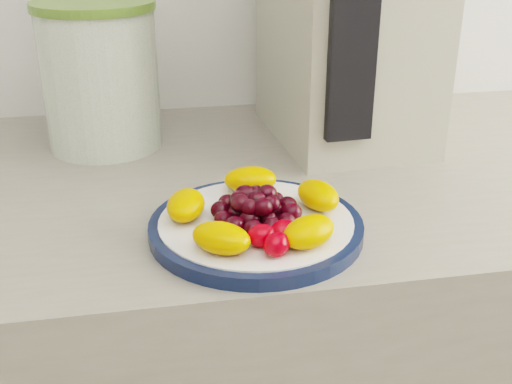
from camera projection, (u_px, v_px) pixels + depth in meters
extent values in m
cylinder|color=#0E1937|center=(256.00, 228.00, 0.70)|extent=(0.23, 0.23, 0.01)
cylinder|color=white|center=(256.00, 227.00, 0.70)|extent=(0.21, 0.21, 0.02)
cylinder|color=#345F14|center=(101.00, 80.00, 0.91)|extent=(0.18, 0.18, 0.20)
cylinder|color=#597E2C|center=(93.00, 5.00, 0.87)|extent=(0.19, 0.19, 0.01)
cube|color=#A8A48F|center=(347.00, 20.00, 0.92)|extent=(0.22, 0.29, 0.35)
cube|color=black|center=(353.00, 37.00, 0.78)|extent=(0.06, 0.02, 0.26)
ellipsoid|color=#FF8C00|center=(318.00, 195.00, 0.71)|extent=(0.05, 0.07, 0.03)
ellipsoid|color=#FF8C00|center=(250.00, 179.00, 0.75)|extent=(0.07, 0.05, 0.03)
ellipsoid|color=#FF8C00|center=(186.00, 205.00, 0.69)|extent=(0.05, 0.07, 0.03)
ellipsoid|color=#FF8C00|center=(221.00, 238.00, 0.62)|extent=(0.07, 0.07, 0.03)
ellipsoid|color=#FF8C00|center=(309.00, 232.00, 0.64)|extent=(0.07, 0.07, 0.03)
ellipsoid|color=black|center=(256.00, 211.00, 0.69)|extent=(0.02, 0.02, 0.02)
ellipsoid|color=black|center=(274.00, 210.00, 0.69)|extent=(0.02, 0.02, 0.02)
ellipsoid|color=black|center=(262.00, 204.00, 0.70)|extent=(0.02, 0.02, 0.02)
ellipsoid|color=black|center=(244.00, 206.00, 0.70)|extent=(0.02, 0.02, 0.02)
ellipsoid|color=black|center=(238.00, 213.00, 0.68)|extent=(0.02, 0.02, 0.02)
ellipsoid|color=black|center=(250.00, 219.00, 0.67)|extent=(0.02, 0.02, 0.02)
ellipsoid|color=black|center=(268.00, 219.00, 0.68)|extent=(0.02, 0.02, 0.02)
ellipsoid|color=black|center=(287.00, 205.00, 0.70)|extent=(0.02, 0.02, 0.02)
ellipsoid|color=black|center=(275.00, 200.00, 0.72)|extent=(0.02, 0.02, 0.02)
ellipsoid|color=black|center=(259.00, 197.00, 0.72)|extent=(0.02, 0.02, 0.02)
ellipsoid|color=black|center=(241.00, 198.00, 0.72)|extent=(0.02, 0.02, 0.02)
ellipsoid|color=black|center=(227.00, 203.00, 0.71)|extent=(0.02, 0.02, 0.02)
ellipsoid|color=black|center=(221.00, 210.00, 0.69)|extent=(0.02, 0.02, 0.02)
ellipsoid|color=black|center=(223.00, 219.00, 0.67)|extent=(0.02, 0.02, 0.02)
ellipsoid|color=black|center=(235.00, 225.00, 0.66)|extent=(0.02, 0.02, 0.02)
ellipsoid|color=black|center=(253.00, 228.00, 0.65)|extent=(0.02, 0.02, 0.02)
ellipsoid|color=black|center=(272.00, 227.00, 0.66)|extent=(0.02, 0.02, 0.02)
ellipsoid|color=black|center=(286.00, 221.00, 0.67)|extent=(0.02, 0.02, 0.02)
ellipsoid|color=black|center=(292.00, 212.00, 0.69)|extent=(0.02, 0.02, 0.02)
ellipsoid|color=black|center=(256.00, 200.00, 0.68)|extent=(0.02, 0.02, 0.02)
ellipsoid|color=black|center=(267.00, 194.00, 0.70)|extent=(0.02, 0.02, 0.02)
ellipsoid|color=black|center=(256.00, 193.00, 0.70)|extent=(0.02, 0.02, 0.02)
ellipsoid|color=black|center=(245.00, 194.00, 0.70)|extent=(0.02, 0.02, 0.02)
ellipsoid|color=black|center=(239.00, 199.00, 0.69)|extent=(0.02, 0.02, 0.02)
ellipsoid|color=black|center=(241.00, 204.00, 0.67)|extent=(0.02, 0.02, 0.02)
ellipsoid|color=black|center=(250.00, 207.00, 0.67)|extent=(0.02, 0.02, 0.02)
ellipsoid|color=black|center=(262.00, 207.00, 0.67)|extent=(0.02, 0.02, 0.02)
ellipsoid|color=black|center=(271.00, 204.00, 0.67)|extent=(0.02, 0.02, 0.02)
ellipsoid|color=#E4000A|center=(262.00, 236.00, 0.63)|extent=(0.03, 0.03, 0.02)
ellipsoid|color=#E4000A|center=(284.00, 231.00, 0.64)|extent=(0.04, 0.04, 0.02)
ellipsoid|color=#E4000A|center=(277.00, 244.00, 0.62)|extent=(0.04, 0.04, 0.02)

